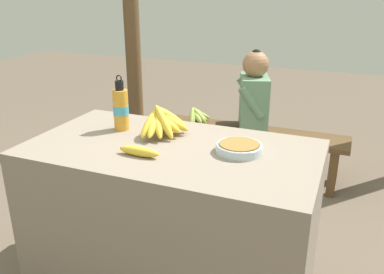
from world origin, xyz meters
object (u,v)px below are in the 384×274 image
at_px(banana_bunch_ripe, 163,120).
at_px(support_post_near, 131,4).
at_px(serving_bowl, 239,147).
at_px(seated_vendor, 247,107).
at_px(water_bottle, 121,109).
at_px(loose_banana_front, 139,151).
at_px(banana_bunch_green, 197,115).
at_px(wooden_bench, 244,137).

relative_size(banana_bunch_ripe, support_post_near, 0.13).
height_order(serving_bowl, seated_vendor, seated_vendor).
xyz_separation_m(water_bottle, seated_vendor, (0.34, 1.23, -0.29)).
height_order(loose_banana_front, seated_vendor, seated_vendor).
xyz_separation_m(serving_bowl, banana_bunch_green, (-0.73, 1.35, -0.34)).
distance_m(serving_bowl, wooden_bench, 1.46).
bearing_deg(seated_vendor, support_post_near, -38.79).
height_order(water_bottle, support_post_near, support_post_near).
xyz_separation_m(wooden_bench, support_post_near, (-1.22, 0.42, 0.97)).
xyz_separation_m(seated_vendor, banana_bunch_green, (-0.43, 0.05, -0.13)).
distance_m(water_bottle, loose_banana_front, 0.38).
bearing_deg(banana_bunch_ripe, loose_banana_front, -85.72).
distance_m(water_bottle, support_post_near, 1.97).
xyz_separation_m(banana_bunch_green, support_post_near, (-0.81, 0.42, 0.84)).
xyz_separation_m(water_bottle, support_post_near, (-0.90, 1.70, 0.41)).
bearing_deg(serving_bowl, seated_vendor, 102.83).
bearing_deg(water_bottle, loose_banana_front, -47.34).
distance_m(serving_bowl, seated_vendor, 1.35).
bearing_deg(seated_vendor, banana_bunch_ripe, 66.58).
relative_size(seated_vendor, banana_bunch_green, 3.36).
distance_m(water_bottle, seated_vendor, 1.31).
bearing_deg(wooden_bench, water_bottle, -103.72).
relative_size(serving_bowl, seated_vendor, 0.20).
relative_size(water_bottle, support_post_near, 0.11).
bearing_deg(banana_bunch_ripe, banana_bunch_green, 104.13).
relative_size(banana_bunch_ripe, serving_bowl, 1.58).
distance_m(seated_vendor, banana_bunch_green, 0.45).
distance_m(loose_banana_front, wooden_bench, 1.62).
bearing_deg(wooden_bench, loose_banana_front, -92.32).
bearing_deg(water_bottle, wooden_bench, 76.28).
bearing_deg(seated_vendor, banana_bunch_green, -25.03).
distance_m(loose_banana_front, banana_bunch_green, 1.63).
bearing_deg(serving_bowl, wooden_bench, 103.50).
bearing_deg(banana_bunch_green, support_post_near, 152.93).
bearing_deg(serving_bowl, support_post_near, 131.03).
height_order(banana_bunch_ripe, support_post_near, support_post_near).
distance_m(banana_bunch_ripe, banana_bunch_green, 1.37).
bearing_deg(wooden_bench, banana_bunch_ripe, -93.80).
xyz_separation_m(seated_vendor, support_post_near, (-1.24, 0.47, 0.71)).
bearing_deg(wooden_bench, banana_bunch_green, 179.25).
height_order(serving_bowl, water_bottle, water_bottle).
bearing_deg(banana_bunch_green, loose_banana_front, -77.62).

